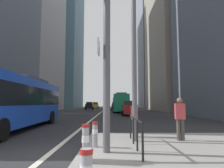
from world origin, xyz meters
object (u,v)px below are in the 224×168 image
at_px(car_oncoming_far, 89,106).
at_px(car_receding_near, 129,108).
at_px(city_bus_red_receding, 121,102).
at_px(car_receding_far, 115,106).
at_px(city_bus_red_distant, 117,102).
at_px(bollard_right, 85,141).
at_px(pedestrian_waiting, 134,117).
at_px(pedestrian_walking, 180,116).
at_px(bollard_back, 95,133).
at_px(traffic_signal_gantry, 38,25).
at_px(city_bus_blue_oncoming, 15,100).
at_px(street_lamp_post, 133,15).
at_px(car_oncoming_mid, 95,105).

bearing_deg(car_oncoming_far, car_receding_near, -71.55).
relative_size(city_bus_red_receding, car_oncoming_far, 2.54).
distance_m(city_bus_red_receding, car_receding_far, 9.98).
distance_m(city_bus_red_distant, bollard_right, 53.55).
distance_m(car_receding_far, car_oncoming_far, 7.88).
relative_size(pedestrian_waiting, pedestrian_walking, 0.92).
xyz_separation_m(bollard_right, bollard_back, (0.09, 1.79, -0.06)).
relative_size(car_oncoming_far, bollard_right, 4.92).
bearing_deg(traffic_signal_gantry, pedestrian_waiting, 39.69).
height_order(city_bus_blue_oncoming, car_receding_far, city_bus_blue_oncoming).
xyz_separation_m(traffic_signal_gantry, street_lamp_post, (3.25, 1.79, 1.15)).
height_order(car_oncoming_mid, pedestrian_waiting, car_oncoming_mid).
height_order(city_bus_red_distant, car_receding_far, city_bus_red_distant).
relative_size(car_oncoming_far, bollard_back, 5.57).
relative_size(car_receding_near, bollard_back, 4.94).
bearing_deg(car_receding_near, city_bus_red_distant, 91.43).
relative_size(car_receding_far, pedestrian_waiting, 2.93).
xyz_separation_m(city_bus_red_distant, car_receding_near, (0.80, -31.98, -0.85)).
distance_m(city_bus_red_receding, street_lamp_post, 28.84).
xyz_separation_m(car_receding_near, car_oncoming_far, (-8.07, 24.18, 0.00)).
height_order(city_bus_blue_oncoming, car_receding_near, city_bus_blue_oncoming).
bearing_deg(pedestrian_waiting, city_bus_blue_oncoming, 154.20).
bearing_deg(traffic_signal_gantry, city_bus_red_receding, 82.50).
relative_size(city_bus_red_distant, bollard_back, 13.29).
bearing_deg(car_oncoming_mid, car_receding_near, -78.31).
bearing_deg(car_receding_near, car_receding_far, 94.26).
bearing_deg(city_bus_blue_oncoming, traffic_signal_gantry, -59.53).
relative_size(city_bus_red_distant, car_oncoming_far, 2.39).
height_order(city_bus_red_distant, car_receding_near, city_bus_red_distant).
bearing_deg(city_bus_red_receding, pedestrian_walking, -87.80).
relative_size(bollard_right, bollard_back, 1.13).
xyz_separation_m(car_receding_near, bollard_right, (-2.99, -21.52, -0.31)).
xyz_separation_m(city_bus_blue_oncoming, city_bus_red_receding, (7.62, 24.25, 0.00)).
bearing_deg(bollard_right, traffic_signal_gantry, 147.91).
bearing_deg(pedestrian_walking, car_receding_far, 92.84).
distance_m(car_oncoming_far, bollard_back, 44.21).
distance_m(car_receding_near, traffic_signal_gantry, 21.22).
height_order(city_bus_red_receding, pedestrian_walking, city_bus_red_receding).
distance_m(bollard_right, bollard_back, 1.79).
bearing_deg(city_bus_red_distant, city_bus_red_receding, -89.67).
relative_size(city_bus_blue_oncoming, car_oncoming_far, 2.53).
bearing_deg(traffic_signal_gantry, bollard_right, -32.09).
bearing_deg(pedestrian_waiting, car_receding_near, 85.73).
relative_size(car_receding_far, traffic_signal_gantry, 0.70).
bearing_deg(pedestrian_waiting, traffic_signal_gantry, -140.31).
xyz_separation_m(city_bus_blue_oncoming, bollard_back, (5.39, -5.42, -1.22)).
bearing_deg(car_receding_near, pedestrian_walking, -88.69).
height_order(bollard_right, pedestrian_waiting, pedestrian_waiting).
height_order(city_bus_red_receding, bollard_right, city_bus_red_receding).
bearing_deg(traffic_signal_gantry, car_oncoming_far, 94.35).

